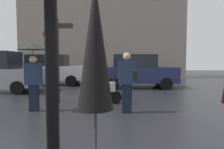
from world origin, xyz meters
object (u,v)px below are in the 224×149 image
Objects in this scene: folded_patio_umbrella_far at (95,54)px; parked_car_right at (51,70)px; pedestrian_with_bag at (128,79)px; parked_car_distant at (137,71)px; parked_scooter at (101,88)px; street_signpost at (58,52)px; pedestrian_with_umbrella at (33,61)px.

folded_patio_umbrella_far reaches higher than parked_car_right.
parked_car_distant is (0.95, 5.56, -0.04)m from pedestrian_with_bag.
street_signpost is at bearing -176.90° from parked_scooter.
street_signpost is at bearing -65.30° from parked_car_right.
pedestrian_with_umbrella is 1.44× the size of parked_scooter.
pedestrian_with_bag reaches higher than parked_scooter.
folded_patio_umbrella_far is 3.76m from pedestrian_with_bag.
parked_car_right is 1.42× the size of street_signpost.
parked_car_distant is (5.26, -1.34, -0.02)m from parked_car_right.
parked_scooter is at bearing -103.63° from parked_car_distant.
street_signpost is (-3.33, -4.07, 0.87)m from parked_car_distant.
pedestrian_with_umbrella is (-2.17, 3.86, -0.07)m from folded_patio_umbrella_far.
parked_scooter is (-0.85, 1.26, -0.44)m from pedestrian_with_bag.
parked_scooter is 4.69m from parked_car_distant.
pedestrian_with_bag is 1.24× the size of parked_scooter.
pedestrian_with_bag is at bearing 80.35° from folded_patio_umbrella_far.
street_signpost is at bearing -119.86° from pedestrian_with_umbrella.
parked_car_right is 5.42m from parked_car_distant.
parked_car_right is at bearing -16.11° from pedestrian_with_bag.
pedestrian_with_bag is at bearing -90.65° from parked_car_distant.
pedestrian_with_umbrella is 1.17× the size of pedestrian_with_bag.
parked_scooter is (1.94, 1.05, -0.96)m from pedestrian_with_umbrella.
parked_car_distant is (3.74, 5.36, -0.56)m from pedestrian_with_umbrella.
folded_patio_umbrella_far is at bearing 122.28° from pedestrian_with_bag.
folded_patio_umbrella_far is 11.20m from parked_car_right.
folded_patio_umbrella_far is at bearing -90.64° from parked_car_distant.
parked_scooter is at bearing -8.70° from street_signpost.
pedestrian_with_bag is 5.64m from parked_car_distant.
parked_car_right is (-3.46, 5.65, 0.42)m from parked_scooter.
pedestrian_with_bag is 0.41× the size of parked_car_right.
pedestrian_with_umbrella is at bearing 119.34° from folded_patio_umbrella_far.
street_signpost is (-1.54, 0.23, 1.27)m from parked_scooter.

